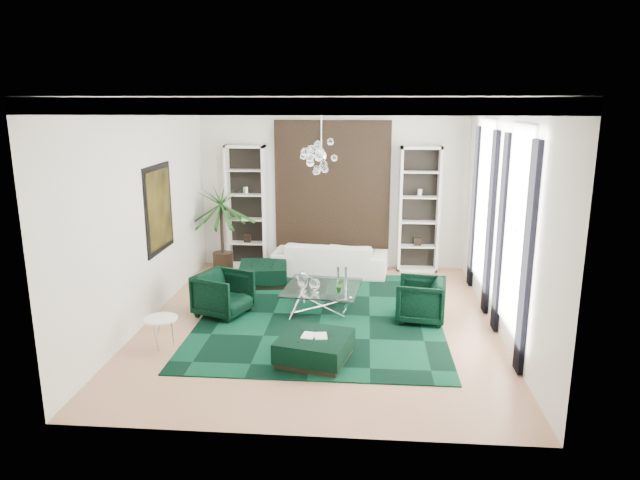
# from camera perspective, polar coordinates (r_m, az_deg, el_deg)

# --- Properties ---
(floor) EXTENTS (6.00, 7.00, 0.02)m
(floor) POSITION_cam_1_polar(r_m,az_deg,el_deg) (10.06, -0.02, -8.22)
(floor) COLOR tan
(floor) RESTS_ON ground
(ceiling) EXTENTS (6.00, 7.00, 0.02)m
(ceiling) POSITION_cam_1_polar(r_m,az_deg,el_deg) (9.33, -0.02, 14.09)
(ceiling) COLOR white
(ceiling) RESTS_ON ground
(wall_back) EXTENTS (6.00, 0.02, 3.80)m
(wall_back) POSITION_cam_1_polar(r_m,az_deg,el_deg) (12.97, 1.25, 5.52)
(wall_back) COLOR white
(wall_back) RESTS_ON ground
(wall_front) EXTENTS (6.00, 0.02, 3.80)m
(wall_front) POSITION_cam_1_polar(r_m,az_deg,el_deg) (6.13, -2.70, -3.88)
(wall_front) COLOR white
(wall_front) RESTS_ON ground
(wall_left) EXTENTS (0.02, 7.00, 3.80)m
(wall_left) POSITION_cam_1_polar(r_m,az_deg,el_deg) (10.21, -17.14, 2.67)
(wall_left) COLOR white
(wall_left) RESTS_ON ground
(wall_right) EXTENTS (0.02, 7.00, 3.80)m
(wall_right) POSITION_cam_1_polar(r_m,az_deg,el_deg) (9.75, 17.92, 2.11)
(wall_right) COLOR white
(wall_right) RESTS_ON ground
(crown_molding) EXTENTS (6.00, 7.00, 0.18)m
(crown_molding) POSITION_cam_1_polar(r_m,az_deg,el_deg) (9.33, -0.02, 13.42)
(crown_molding) COLOR white
(crown_molding) RESTS_ON ceiling
(ceiling_medallion) EXTENTS (0.90, 0.90, 0.05)m
(ceiling_medallion) POSITION_cam_1_polar(r_m,az_deg,el_deg) (9.63, 0.13, 13.84)
(ceiling_medallion) COLOR white
(ceiling_medallion) RESTS_ON ceiling
(tapestry) EXTENTS (2.50, 0.06, 2.80)m
(tapestry) POSITION_cam_1_polar(r_m,az_deg,el_deg) (12.92, 1.24, 5.49)
(tapestry) COLOR black
(tapestry) RESTS_ON wall_back
(shelving_left) EXTENTS (0.90, 0.38, 2.80)m
(shelving_left) POSITION_cam_1_polar(r_m,az_deg,el_deg) (13.11, -7.37, 3.29)
(shelving_left) COLOR white
(shelving_left) RESTS_ON floor
(shelving_right) EXTENTS (0.90, 0.38, 2.80)m
(shelving_right) POSITION_cam_1_polar(r_m,az_deg,el_deg) (12.88, 9.88, 3.01)
(shelving_right) COLOR white
(shelving_right) RESTS_ON floor
(painting) EXTENTS (0.04, 1.30, 1.60)m
(painting) POSITION_cam_1_polar(r_m,az_deg,el_deg) (10.75, -15.76, 3.03)
(painting) COLOR black
(painting) RESTS_ON wall_left
(window_near) EXTENTS (0.03, 1.10, 2.90)m
(window_near) POSITION_cam_1_polar(r_m,az_deg,el_deg) (8.89, 19.07, 0.94)
(window_near) COLOR white
(window_near) RESTS_ON wall_right
(curtain_near_a) EXTENTS (0.07, 0.30, 3.25)m
(curtain_near_a) POSITION_cam_1_polar(r_m,az_deg,el_deg) (8.20, 20.01, -1.96)
(curtain_near_a) COLOR black
(curtain_near_a) RESTS_ON floor
(curtain_near_b) EXTENTS (0.07, 0.30, 3.25)m
(curtain_near_b) POSITION_cam_1_polar(r_m,az_deg,el_deg) (9.67, 17.65, 0.52)
(curtain_near_b) COLOR black
(curtain_near_b) RESTS_ON floor
(window_far) EXTENTS (0.03, 1.10, 2.90)m
(window_far) POSITION_cam_1_polar(r_m,az_deg,el_deg) (11.18, 16.12, 3.66)
(window_far) COLOR white
(window_far) RESTS_ON wall_right
(curtain_far_a) EXTENTS (0.07, 0.30, 3.25)m
(curtain_far_a) POSITION_cam_1_polar(r_m,az_deg,el_deg) (10.47, 16.66, 1.57)
(curtain_far_a) COLOR black
(curtain_far_a) RESTS_ON floor
(curtain_far_b) EXTENTS (0.07, 0.30, 3.25)m
(curtain_far_b) POSITION_cam_1_polar(r_m,az_deg,el_deg) (11.97, 15.16, 3.14)
(curtain_far_b) COLOR black
(curtain_far_b) RESTS_ON floor
(rug) EXTENTS (4.20, 5.00, 0.02)m
(rug) POSITION_cam_1_polar(r_m,az_deg,el_deg) (10.33, 0.12, -7.50)
(rug) COLOR black
(rug) RESTS_ON floor
(sofa) EXTENTS (2.56, 1.18, 0.73)m
(sofa) POSITION_cam_1_polar(r_m,az_deg,el_deg) (12.64, 1.03, -1.82)
(sofa) COLOR silver
(sofa) RESTS_ON floor
(armchair_left) EXTENTS (1.11, 1.10, 0.79)m
(armchair_left) POSITION_cam_1_polar(r_m,az_deg,el_deg) (10.38, -9.64, -5.34)
(armchair_left) COLOR black
(armchair_left) RESTS_ON floor
(armchair_right) EXTENTS (0.94, 0.92, 0.76)m
(armchair_right) POSITION_cam_1_polar(r_m,az_deg,el_deg) (10.13, 10.04, -5.94)
(armchair_right) COLOR black
(armchair_right) RESTS_ON floor
(coffee_table) EXTENTS (1.46, 1.46, 0.46)m
(coffee_table) POSITION_cam_1_polar(r_m,az_deg,el_deg) (10.49, 0.23, -5.89)
(coffee_table) COLOR white
(coffee_table) RESTS_ON floor
(ottoman_side) EXTENTS (1.11, 1.11, 0.43)m
(ottoman_side) POSITION_cam_1_polar(r_m,az_deg,el_deg) (12.03, -5.67, -3.43)
(ottoman_side) COLOR black
(ottoman_side) RESTS_ON floor
(ottoman_front) EXTENTS (1.19, 1.19, 0.39)m
(ottoman_front) POSITION_cam_1_polar(r_m,az_deg,el_deg) (8.56, -0.54, -10.82)
(ottoman_front) COLOR black
(ottoman_front) RESTS_ON floor
(book) EXTENTS (0.38, 0.25, 0.03)m
(book) POSITION_cam_1_polar(r_m,az_deg,el_deg) (8.47, -0.54, -9.52)
(book) COLOR white
(book) RESTS_ON ottoman_front
(side_table) EXTENTS (0.59, 0.59, 0.49)m
(side_table) POSITION_cam_1_polar(r_m,az_deg,el_deg) (9.27, -15.52, -9.01)
(side_table) COLOR white
(side_table) RESTS_ON floor
(palm) EXTENTS (2.01, 2.01, 2.48)m
(palm) POSITION_cam_1_polar(r_m,az_deg,el_deg) (12.91, -9.85, 2.32)
(palm) COLOR #194A16
(palm) RESTS_ON floor
(chandelier) EXTENTS (0.91, 0.91, 0.67)m
(chandelier) POSITION_cam_1_polar(r_m,az_deg,el_deg) (9.67, 0.12, 8.39)
(chandelier) COLOR white
(chandelier) RESTS_ON ceiling
(table_plant) EXTENTS (0.15, 0.13, 0.26)m
(table_plant) POSITION_cam_1_polar(r_m,az_deg,el_deg) (10.09, 1.99, -4.55)
(table_plant) COLOR #194A16
(table_plant) RESTS_ON coffee_table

